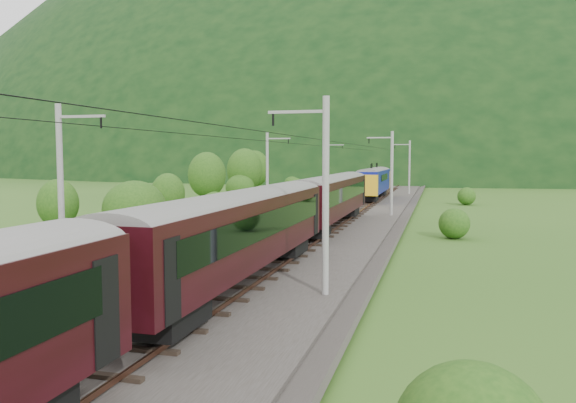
# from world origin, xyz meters

# --- Properties ---
(ground) EXTENTS (600.00, 600.00, 0.00)m
(ground) POSITION_xyz_m (0.00, 0.00, 0.00)
(ground) COLOR #2D5219
(ground) RESTS_ON ground
(railbed) EXTENTS (14.00, 220.00, 0.30)m
(railbed) POSITION_xyz_m (0.00, 10.00, 0.15)
(railbed) COLOR #38332D
(railbed) RESTS_ON ground
(track_left) EXTENTS (2.40, 220.00, 0.27)m
(track_left) POSITION_xyz_m (-2.40, 10.00, 0.37)
(track_left) COLOR brown
(track_left) RESTS_ON railbed
(track_right) EXTENTS (2.40, 220.00, 0.27)m
(track_right) POSITION_xyz_m (2.40, 10.00, 0.37)
(track_right) COLOR brown
(track_right) RESTS_ON railbed
(catenary_left) EXTENTS (2.54, 192.28, 8.00)m
(catenary_left) POSITION_xyz_m (-6.12, 32.00, 4.50)
(catenary_left) COLOR gray
(catenary_left) RESTS_ON railbed
(catenary_right) EXTENTS (2.54, 192.28, 8.00)m
(catenary_right) POSITION_xyz_m (6.12, 32.00, 4.50)
(catenary_right) COLOR gray
(catenary_right) RESTS_ON railbed
(overhead_wires) EXTENTS (4.83, 198.00, 0.03)m
(overhead_wires) POSITION_xyz_m (0.00, 10.00, 7.10)
(overhead_wires) COLOR black
(overhead_wires) RESTS_ON ground
(mountain_main) EXTENTS (504.00, 360.00, 244.00)m
(mountain_main) POSITION_xyz_m (0.00, 260.00, 0.00)
(mountain_main) COLOR black
(mountain_main) RESTS_ON ground
(mountain_ridge) EXTENTS (336.00, 280.00, 132.00)m
(mountain_ridge) POSITION_xyz_m (-120.00, 300.00, 0.00)
(mountain_ridge) COLOR black
(mountain_ridge) RESTS_ON ground
(train) EXTENTS (2.74, 132.38, 4.75)m
(train) POSITION_xyz_m (2.40, -10.32, 3.28)
(train) COLOR black
(train) RESTS_ON ground
(hazard_post_near) EXTENTS (0.14, 0.14, 1.31)m
(hazard_post_near) POSITION_xyz_m (-0.15, 35.39, 0.95)
(hazard_post_near) COLOR red
(hazard_post_near) RESTS_ON railbed
(hazard_post_far) EXTENTS (0.15, 0.15, 1.39)m
(hazard_post_far) POSITION_xyz_m (0.41, 65.07, 1.00)
(hazard_post_far) COLOR red
(hazard_post_far) RESTS_ON railbed
(signal) EXTENTS (0.21, 0.21, 1.92)m
(signal) POSITION_xyz_m (-3.83, 36.67, 1.43)
(signal) COLOR black
(signal) RESTS_ON railbed
(vegetation_left) EXTENTS (12.48, 146.78, 7.02)m
(vegetation_left) POSITION_xyz_m (-14.05, 20.82, 2.81)
(vegetation_left) COLOR #1D4713
(vegetation_left) RESTS_ON ground
(vegetation_right) EXTENTS (5.34, 92.95, 2.64)m
(vegetation_right) POSITION_xyz_m (12.71, -8.63, 1.17)
(vegetation_right) COLOR #1D4713
(vegetation_right) RESTS_ON ground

